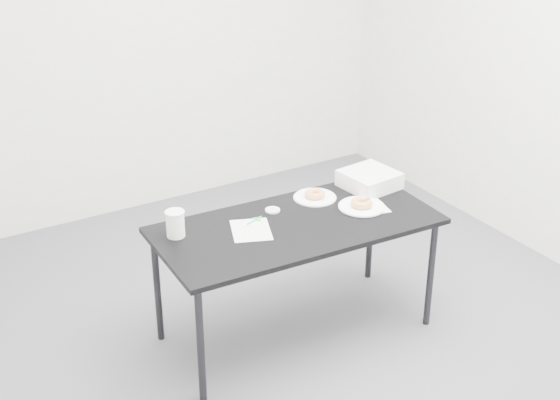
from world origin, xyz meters
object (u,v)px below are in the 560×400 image
scorecard (251,230)px  donut_near (362,203)px  table (297,232)px  donut_far (315,194)px  plate_near (362,207)px  coffee_cup (175,224)px  pen (254,220)px  plate_far (315,197)px  bakery_box (369,179)px

scorecard → donut_near: (0.65, -0.08, 0.03)m
table → donut_far: size_ratio=13.43×
plate_near → coffee_cup: size_ratio=1.82×
table → donut_far: bearing=42.2°
pen → plate_near: 0.60m
plate_near → scorecard: bearing=172.7°
pen → coffee_cup: coffee_cup is taller
donut_near → plate_far: 0.28m
plate_near → bakery_box: bearing=44.9°
scorecard → donut_near: bearing=14.2°
donut_near → bakery_box: bearing=44.9°
pen → bakery_box: (0.78, 0.04, 0.04)m
table → plate_far: bearing=42.2°
donut_far → plate_far: bearing=0.0°
scorecard → plate_far: plate_far is taller
pen → donut_near: (0.58, -0.16, 0.02)m
donut_far → coffee_cup: size_ratio=0.80×
plate_far → donut_far: bearing=0.0°
plate_far → donut_far: donut_far is taller
plate_far → coffee_cup: 0.86m
plate_far → bakery_box: bearing=-5.9°
plate_far → coffee_cup: coffee_cup is taller
plate_near → plate_far: bearing=122.5°
plate_near → plate_far: 0.28m
plate_near → bakery_box: bakery_box is taller
table → coffee_cup: size_ratio=10.79×
plate_far → donut_far: size_ratio=2.13×
coffee_cup → bakery_box: 1.21m
pen → plate_far: bearing=-11.5°
donut_far → bakery_box: bakery_box is taller
pen → plate_near: same height
coffee_cup → bakery_box: (1.20, -0.02, -0.02)m
table → bakery_box: bearing=18.4°
donut_near → pen: bearing=164.7°
table → bakery_box: bakery_box is taller
coffee_cup → scorecard: bearing=-21.3°
scorecard → pen: bearing=72.1°
donut_far → coffee_cup: 0.85m
bakery_box → plate_far: bearing=167.8°
table → bakery_box: size_ratio=5.38×
coffee_cup → bakery_box: size_ratio=0.50×
table → donut_near: 0.41m
coffee_cup → pen: bearing=-8.4°
table → plate_near: (0.40, -0.03, 0.06)m
bakery_box → scorecard: bearing=-178.4°
scorecard → plate_near: (0.65, -0.08, 0.01)m
donut_far → bakery_box: (0.35, -0.04, 0.02)m
donut_far → coffee_cup: coffee_cup is taller
table → coffee_cup: 0.64m
donut_far → donut_near: bearing=-57.5°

